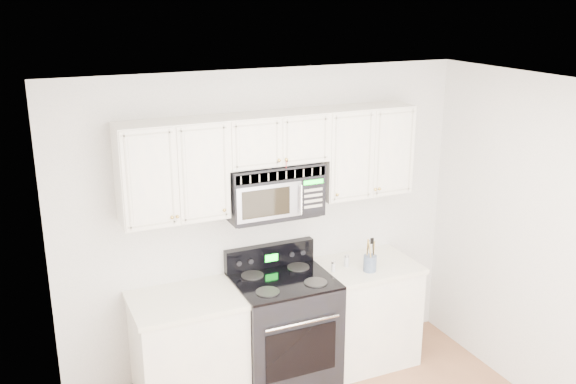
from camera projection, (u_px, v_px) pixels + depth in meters
room at (375, 315)px, 3.87m from camera, size 3.51×3.51×2.61m
base_cabinet_left at (189, 354)px, 5.07m from camera, size 0.86×0.65×0.92m
base_cabinet_right at (364, 315)px, 5.69m from camera, size 0.86×0.65×0.92m
range at (283, 328)px, 5.35m from camera, size 0.79×0.72×1.13m
upper_cabinets at (273, 155)px, 5.07m from camera, size 2.44×0.37×0.75m
microwave at (272, 190)px, 5.11m from camera, size 0.76×0.43×0.42m
utensil_crock at (370, 263)px, 5.38m from camera, size 0.11×0.11×0.30m
shaker_salt at (333, 266)px, 5.39m from camera, size 0.04×0.04×0.09m
shaker_pepper at (347, 261)px, 5.48m from camera, size 0.04×0.04×0.11m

